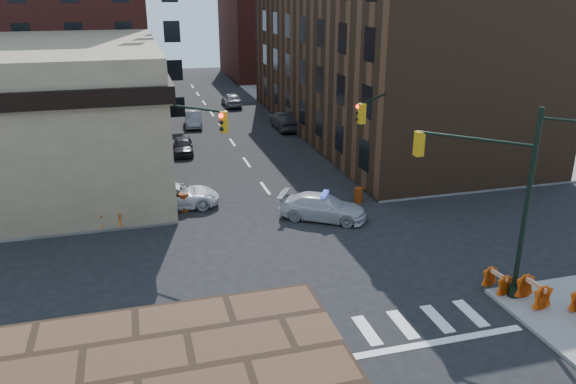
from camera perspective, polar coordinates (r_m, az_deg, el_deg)
ground at (r=27.75m, az=2.47°, el=-6.31°), size 140.00×140.00×0.00m
sidewalk_ne at (r=65.39m, az=13.02°, el=8.74°), size 34.00×54.50×0.15m
commercial_row_ne at (r=50.87m, az=8.94°, el=13.81°), size 14.00×34.00×14.00m
filler_nw at (r=86.12m, az=-21.86°, el=15.80°), size 20.00×18.00×16.00m
filler_ne at (r=84.72m, az=-0.62°, el=15.75°), size 16.00×16.00×12.00m
signal_pole_se at (r=24.05m, az=20.66°, el=0.04°), size 5.40×5.27×8.00m
signal_pole_nw at (r=30.09m, az=-11.30°, el=4.28°), size 3.58×3.67×8.00m
signal_pole_ne at (r=33.00m, az=9.42°, el=5.78°), size 3.67×3.58×8.00m
tree_ne_near at (r=52.67m, az=1.59°, el=10.38°), size 3.00×3.00×4.85m
tree_ne_far at (r=60.27m, az=-0.69°, el=11.61°), size 3.00×3.00×4.85m
police_car at (r=31.61m, az=3.55°, el=-1.53°), size 5.24×4.24×1.43m
pickup at (r=33.93m, az=-11.21°, el=-0.39°), size 5.08×2.53×1.38m
parked_car_wnear at (r=44.91m, az=-10.61°, el=4.63°), size 1.82×3.89×1.29m
parked_car_wfar at (r=53.94m, az=-9.62°, el=7.33°), size 1.81×4.41×1.42m
parked_car_wdeep at (r=67.80m, az=-13.05°, el=9.74°), size 2.96×5.76×1.60m
parked_car_enear at (r=51.99m, az=-0.34°, el=7.27°), size 1.76×5.02×1.65m
parked_car_efar at (r=62.88m, az=-5.75°, el=9.34°), size 1.80×4.45×1.51m
pedestrian_a at (r=31.87m, az=-15.04°, el=-1.24°), size 0.73×0.49×1.94m
pedestrian_b at (r=33.95m, az=-17.03°, el=-0.35°), size 0.93×0.79×1.69m
pedestrian_c at (r=33.15m, az=-23.58°, el=-1.41°), size 1.12×1.19×1.98m
barrel_road at (r=34.33m, az=7.17°, el=-0.32°), size 0.56×0.56×0.92m
barrel_bank at (r=33.28m, az=-10.57°, el=-1.02°), size 0.68×0.68×1.09m
barricade_se_a at (r=25.70m, az=20.46°, el=-8.50°), size 0.74×1.22×0.86m
barricade_se_b at (r=25.24m, az=23.65°, el=-9.33°), size 0.77×1.38×1.00m
barricade_nw_a at (r=31.72m, az=-17.49°, el=-2.58°), size 1.28×0.72×0.93m
barricade_nw_b at (r=32.20m, az=-17.40°, el=-2.35°), size 1.12×0.64×0.80m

